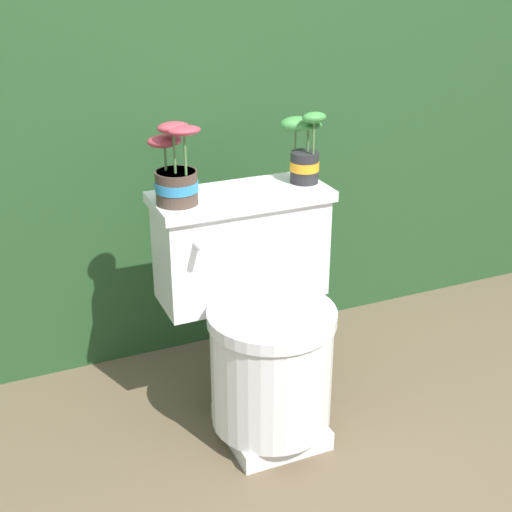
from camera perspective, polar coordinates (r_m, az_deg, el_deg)
The scene contains 5 objects.
ground_plane at distance 2.16m, azimuth -0.39°, elevation -14.95°, with size 12.00×12.00×0.00m, color brown.
hedge_backdrop at distance 2.64m, azimuth -8.70°, elevation 11.62°, with size 3.90×0.67×1.60m.
toilet at distance 2.08m, azimuth 0.23°, elevation -5.06°, with size 0.52×0.52×0.70m.
potted_plant_left at distance 1.94m, azimuth -6.44°, elevation 6.49°, with size 0.13×0.14×0.23m.
potted_plant_midleft at distance 2.11m, azimuth 3.86°, elevation 8.38°, with size 0.12×0.12×0.22m.
Camera 1 is at (-0.65, -1.54, 1.37)m, focal length 50.00 mm.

